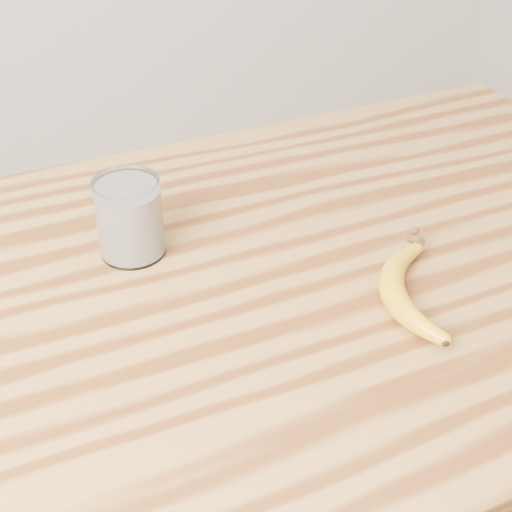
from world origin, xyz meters
name	(u,v)px	position (x,y,z in m)	size (l,w,h in m)	color
table	(305,334)	(0.00, 0.00, 0.77)	(1.20, 0.80, 0.90)	olive
smoothie_glass	(130,219)	(-0.20, 0.11, 0.95)	(0.09, 0.09, 0.11)	white
banana	(391,290)	(0.05, -0.11, 0.92)	(0.10, 0.26, 0.03)	#CA9311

